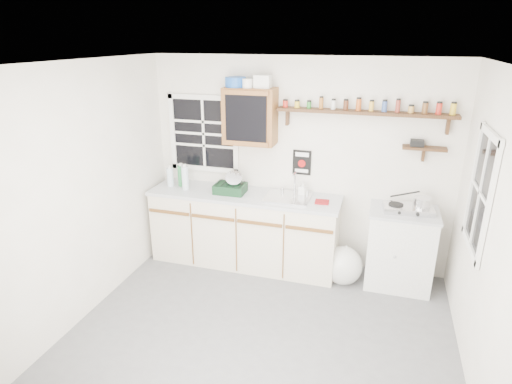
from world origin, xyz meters
The scene contains 18 objects.
room centered at (0.00, 0.00, 1.25)m, with size 3.64×3.24×2.54m.
main_cabinet centered at (-0.58, 1.30, 0.46)m, with size 2.31×0.63×0.92m.
right_cabinet centered at (1.25, 1.32, 0.46)m, with size 0.73×0.57×0.91m.
sink centered at (-0.05, 1.30, 0.93)m, with size 0.52×0.44×0.29m.
upper_cabinet centered at (-0.55, 1.44, 1.82)m, with size 0.60×0.32×0.65m.
upper_cabinet_clutter centered at (-0.60, 1.44, 2.21)m, with size 0.53×0.24×0.14m.
spice_shelf centered at (0.75, 1.51, 1.93)m, with size 1.91×0.18×0.35m.
secondary_shelf centered at (1.36, 1.52, 1.58)m, with size 0.45×0.16×0.24m.
warning_sign centered at (0.05, 1.59, 1.28)m, with size 0.22×0.02×0.30m.
window_back centered at (-1.20, 1.59, 1.55)m, with size 0.93×0.03×0.98m.
window_right centered at (1.79, 0.55, 1.45)m, with size 0.03×0.78×1.08m.
water_bottles centered at (-1.43, 1.30, 1.06)m, with size 0.31×0.19×0.32m.
dish_rack centered at (-0.74, 1.29, 1.01)m, with size 0.37×0.29×0.27m.
soap_bottle centered at (0.10, 1.44, 1.01)m, with size 0.08×0.08×0.18m, color white.
rag centered at (0.36, 1.27, 0.93)m, with size 0.15×0.13×0.02m, color maroon.
hotplate centered at (1.28, 1.31, 0.94)m, with size 0.54×0.32×0.08m.
saucepan centered at (1.40, 1.31, 1.03)m, with size 0.41×0.29×0.19m.
trash_bag centered at (0.65, 1.19, 0.21)m, with size 0.43×0.39×0.49m.
Camera 1 is at (0.93, -3.25, 2.70)m, focal length 30.00 mm.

